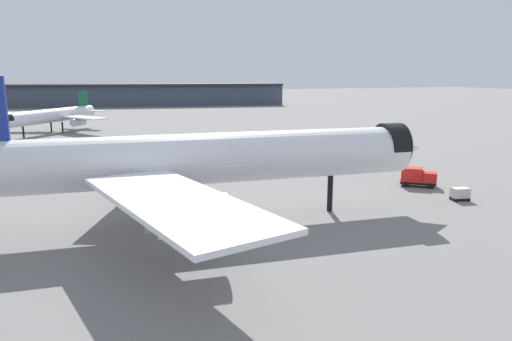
{
  "coord_description": "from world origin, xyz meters",
  "views": [
    {
      "loc": [
        -8.98,
        -50.18,
        17.94
      ],
      "look_at": [
        9.76,
        3.12,
        6.08
      ],
      "focal_mm": 32.65,
      "sensor_mm": 36.0,
      "label": 1
    }
  ],
  "objects_px": {
    "airliner_far_taxiway": "(52,116)",
    "service_truck_front": "(418,177)",
    "airliner_near_gate": "(193,160)",
    "traffic_cone_wingtip": "(228,165)",
    "baggage_cart_trailing": "(460,194)",
    "baggage_tug_wing": "(311,163)"
  },
  "relations": [
    {
      "from": "airliner_far_taxiway",
      "to": "service_truck_front",
      "type": "xyz_separation_m",
      "value": [
        60.36,
        -93.58,
        -3.64
      ]
    },
    {
      "from": "airliner_near_gate",
      "to": "traffic_cone_wingtip",
      "type": "distance_m",
      "value": 36.08
    },
    {
      "from": "airliner_near_gate",
      "to": "service_truck_front",
      "type": "xyz_separation_m",
      "value": [
        37.87,
        6.58,
        -6.18
      ]
    },
    {
      "from": "airliner_near_gate",
      "to": "airliner_far_taxiway",
      "type": "relative_size",
      "value": 1.79
    },
    {
      "from": "baggage_cart_trailing",
      "to": "baggage_tug_wing",
      "type": "bearing_deg",
      "value": 119.17
    },
    {
      "from": "baggage_cart_trailing",
      "to": "service_truck_front",
      "type": "bearing_deg",
      "value": 101.1
    },
    {
      "from": "baggage_tug_wing",
      "to": "traffic_cone_wingtip",
      "type": "height_order",
      "value": "baggage_tug_wing"
    },
    {
      "from": "service_truck_front",
      "to": "traffic_cone_wingtip",
      "type": "height_order",
      "value": "service_truck_front"
    },
    {
      "from": "service_truck_front",
      "to": "baggage_tug_wing",
      "type": "relative_size",
      "value": 1.63
    },
    {
      "from": "traffic_cone_wingtip",
      "to": "baggage_cart_trailing",
      "type": "bearing_deg",
      "value": -54.97
    },
    {
      "from": "airliner_near_gate",
      "to": "baggage_tug_wing",
      "type": "distance_m",
      "value": 38.49
    },
    {
      "from": "traffic_cone_wingtip",
      "to": "baggage_tug_wing",
      "type": "bearing_deg",
      "value": -26.29
    },
    {
      "from": "baggage_cart_trailing",
      "to": "airliner_far_taxiway",
      "type": "bearing_deg",
      "value": 129.97
    },
    {
      "from": "service_truck_front",
      "to": "baggage_tug_wing",
      "type": "height_order",
      "value": "service_truck_front"
    },
    {
      "from": "baggage_tug_wing",
      "to": "baggage_cart_trailing",
      "type": "relative_size",
      "value": 1.36
    },
    {
      "from": "airliner_far_taxiway",
      "to": "traffic_cone_wingtip",
      "type": "bearing_deg",
      "value": 66.36
    },
    {
      "from": "airliner_near_gate",
      "to": "service_truck_front",
      "type": "height_order",
      "value": "airliner_near_gate"
    },
    {
      "from": "airliner_far_taxiway",
      "to": "traffic_cone_wingtip",
      "type": "height_order",
      "value": "airliner_far_taxiway"
    },
    {
      "from": "service_truck_front",
      "to": "baggage_tug_wing",
      "type": "bearing_deg",
      "value": 154.0
    },
    {
      "from": "airliner_near_gate",
      "to": "baggage_cart_trailing",
      "type": "xyz_separation_m",
      "value": [
        38.14,
        -2.5,
        -6.8
      ]
    },
    {
      "from": "airliner_near_gate",
      "to": "service_truck_front",
      "type": "distance_m",
      "value": 38.93
    },
    {
      "from": "baggage_tug_wing",
      "to": "baggage_cart_trailing",
      "type": "bearing_deg",
      "value": 166.16
    }
  ]
}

